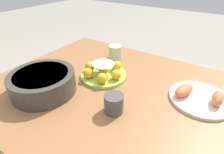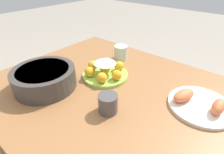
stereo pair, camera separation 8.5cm
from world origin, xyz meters
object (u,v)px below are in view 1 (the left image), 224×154
(serving_bowl, at_px, (43,82))
(sauce_bowl, at_px, (36,68))
(seafood_platter, at_px, (199,97))
(cup_far, at_px, (114,103))
(cake_plate, at_px, (103,72))
(cup_near, at_px, (115,52))
(dining_table, at_px, (121,108))

(serving_bowl, bearing_deg, sauce_bowl, -26.08)
(sauce_bowl, xyz_separation_m, seafood_platter, (-0.82, -0.23, 0.00))
(seafood_platter, xyz_separation_m, cup_far, (0.27, 0.26, 0.02))
(sauce_bowl, height_order, seafood_platter, seafood_platter)
(serving_bowl, bearing_deg, seafood_platter, -151.96)
(cake_plate, bearing_deg, cup_near, -73.45)
(dining_table, distance_m, serving_bowl, 0.39)
(cake_plate, bearing_deg, serving_bowl, 59.19)
(sauce_bowl, distance_m, cup_far, 0.55)
(seafood_platter, relative_size, cup_near, 3.04)
(serving_bowl, distance_m, cup_far, 0.35)
(cup_far, bearing_deg, sauce_bowl, -3.50)
(serving_bowl, relative_size, sauce_bowl, 2.71)
(sauce_bowl, bearing_deg, cup_far, 176.50)
(seafood_platter, height_order, cup_near, cup_near)
(cake_plate, distance_m, cup_far, 0.27)
(dining_table, relative_size, cup_near, 14.91)
(sauce_bowl, relative_size, seafood_platter, 0.41)
(sauce_bowl, bearing_deg, cup_near, -127.53)
(cup_far, bearing_deg, cup_near, -58.24)
(serving_bowl, xyz_separation_m, seafood_platter, (-0.62, -0.33, -0.03))
(dining_table, xyz_separation_m, cup_far, (-0.04, 0.13, 0.14))
(dining_table, distance_m, seafood_platter, 0.36)
(serving_bowl, distance_m, sauce_bowl, 0.23)
(sauce_bowl, relative_size, cup_near, 1.24)
(sauce_bowl, bearing_deg, dining_table, -169.61)
(cup_far, bearing_deg, cake_plate, -45.24)
(cup_far, bearing_deg, serving_bowl, 10.92)
(cake_plate, relative_size, cup_near, 2.81)
(sauce_bowl, xyz_separation_m, cup_far, (-0.55, 0.03, 0.03))
(seafood_platter, bearing_deg, dining_table, 23.53)
(dining_table, relative_size, cup_far, 16.33)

